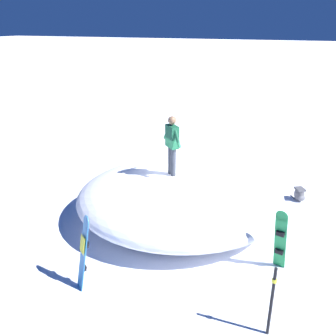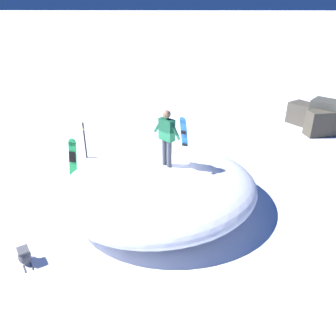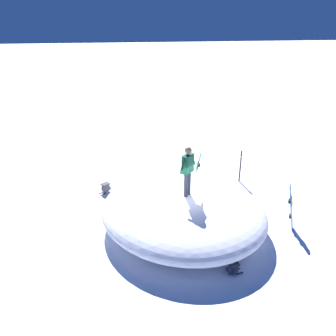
% 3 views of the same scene
% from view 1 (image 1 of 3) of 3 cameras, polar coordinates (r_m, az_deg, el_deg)
% --- Properties ---
extents(ground, '(240.00, 240.00, 0.00)m').
position_cam_1_polar(ground, '(11.07, 2.39, -7.76)').
color(ground, white).
extents(snow_mound, '(7.67, 7.38, 1.41)m').
position_cam_1_polar(snow_mound, '(10.73, 1.93, -4.50)').
color(snow_mound, white).
rests_on(snow_mound, ground).
extents(snowboarder_standing, '(0.81, 0.77, 1.71)m').
position_cam_1_polar(snowboarder_standing, '(10.10, 0.64, 4.16)').
color(snowboarder_standing, '#333842').
rests_on(snowboarder_standing, snow_mound).
extents(snowboard_primary_upright, '(0.43, 0.44, 1.74)m').
position_cam_1_polar(snowboard_primary_upright, '(8.20, -13.17, -12.70)').
color(snowboard_primary_upright, '#2672BF').
rests_on(snowboard_primary_upright, ground).
extents(snowboard_secondary_upright, '(0.35, 0.38, 1.64)m').
position_cam_1_polar(snowboard_secondary_upright, '(8.89, 17.30, -10.62)').
color(snowboard_secondary_upright, '#1E8C47').
rests_on(snowboard_secondary_upright, ground).
extents(backpack_near, '(0.52, 0.61, 0.44)m').
position_cam_1_polar(backpack_near, '(12.71, 20.03, -3.89)').
color(backpack_near, '#4C4C51').
rests_on(backpack_near, ground).
extents(backpack_far, '(0.35, 0.51, 0.38)m').
position_cam_1_polar(backpack_far, '(11.43, -12.25, -6.14)').
color(backpack_far, '#1E2333').
rests_on(backpack_far, ground).
extents(trail_marker_pole, '(0.10, 0.10, 1.51)m').
position_cam_1_polar(trail_marker_pole, '(7.25, 16.05, -19.41)').
color(trail_marker_pole, black).
rests_on(trail_marker_pole, ground).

